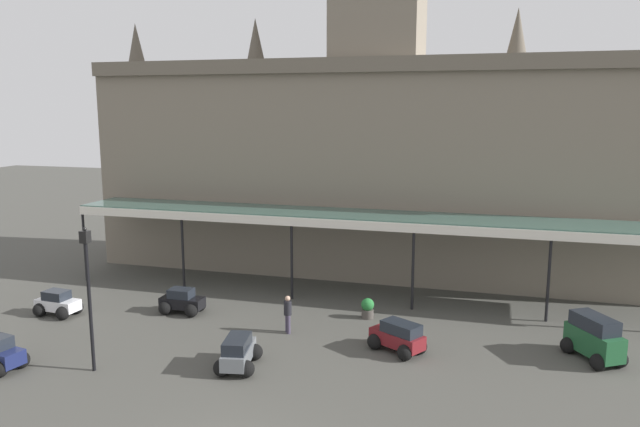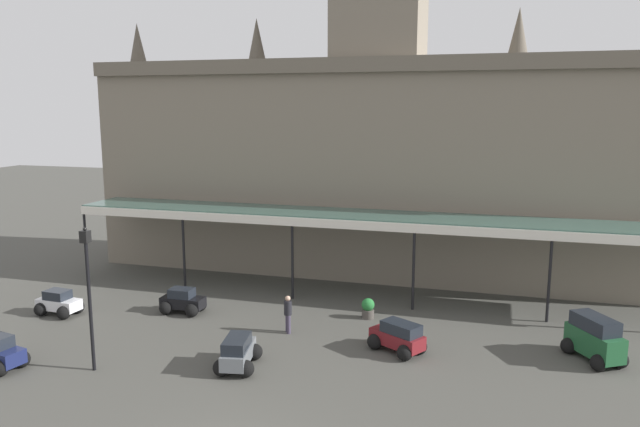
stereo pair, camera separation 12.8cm
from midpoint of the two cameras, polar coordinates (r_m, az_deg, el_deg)
name	(u,v)px [view 2 (the right image)]	position (r m, az deg, el deg)	size (l,w,h in m)	color
station_building	(378,151)	(35.66, 5.57, 5.86)	(33.14, 6.22, 21.93)	slate
entrance_canopy	(357,217)	(30.84, 3.64, -0.36)	(30.82, 3.26, 4.33)	#38564C
car_grey_estate	(238,354)	(23.57, -7.54, -12.93)	(1.80, 2.37, 1.27)	slate
car_maroon_estate	(398,339)	(24.99, 7.46, -11.56)	(2.43, 2.21, 1.27)	maroon
car_green_van	(594,341)	(26.21, 24.48, -10.80)	(2.34, 2.59, 1.77)	#1E512D
car_black_sedan	(183,302)	(29.95, -12.63, -8.15)	(2.07, 1.55, 1.19)	black
car_white_sedan	(59,304)	(31.48, -23.20, -7.84)	(2.11, 1.62, 1.19)	silver
pedestrian_near_entrance	(288,313)	(26.67, -2.89, -9.28)	(0.34, 0.35, 1.67)	#3F384C
victorian_lamppost	(88,284)	(23.80, -20.76, -6.17)	(0.30, 0.30, 5.46)	black
planter_by_canopy	(368,308)	(28.60, 4.66, -8.84)	(0.60, 0.60, 0.96)	#47423D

